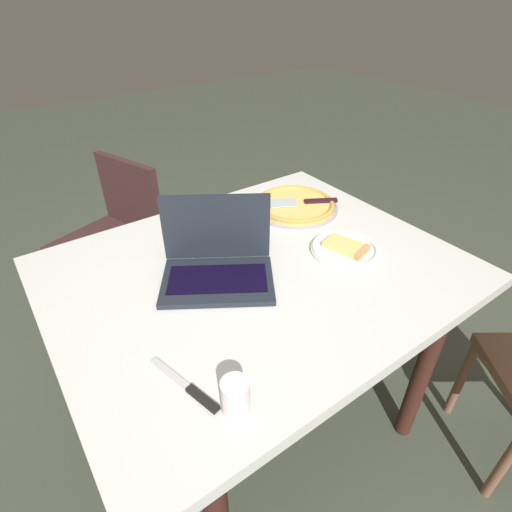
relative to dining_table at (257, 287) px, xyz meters
The scene contains 8 objects.
ground_plane 0.68m from the dining_table, ahead, with size 12.00×12.00×0.00m, color #404739.
dining_table is the anchor object (origin of this frame).
laptop 0.19m from the dining_table, 16.86° to the right, with size 0.42×0.39×0.25m.
pizza_plate 0.34m from the dining_table, 160.73° to the left, with size 0.24×0.24×0.04m.
pizza_tray 0.46m from the dining_table, 146.63° to the right, with size 0.36×0.36×0.04m.
table_knife 0.51m from the dining_table, 36.60° to the left, with size 0.07×0.22×0.01m.
drink_cup 0.55m from the dining_table, 49.44° to the left, with size 0.06×0.06×0.09m.
chair_near 1.03m from the dining_table, 79.40° to the right, with size 0.56×0.56×0.83m.
Camera 1 is at (0.62, 0.87, 1.55)m, focal length 28.03 mm.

